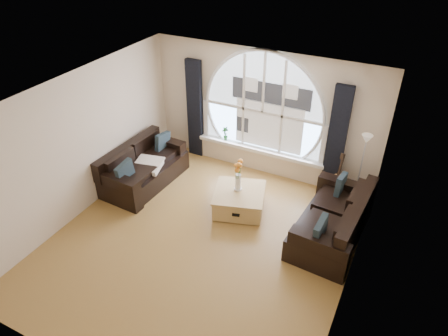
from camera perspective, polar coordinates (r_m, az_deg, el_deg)
ground at (r=7.46m, az=-3.15°, el=-10.18°), size 5.00×5.50×0.01m
ceiling at (r=5.95m, az=-3.94°, el=9.12°), size 5.00×5.50×0.01m
wall_back at (r=8.77m, az=5.47°, el=7.56°), size 5.00×0.01×2.70m
wall_front at (r=5.06m, az=-19.82°, el=-17.60°), size 5.00×0.01×2.70m
wall_left at (r=8.00m, az=-19.29°, el=3.04°), size 0.01×5.50×2.70m
wall_right at (r=6.00m, az=17.93°, el=-7.66°), size 0.01×5.50×2.70m
attic_slope at (r=5.46m, az=16.65°, el=1.17°), size 0.92×5.50×0.72m
arched_window at (r=8.63m, az=5.49°, el=9.13°), size 2.60×0.06×2.15m
window_sill at (r=9.08m, az=4.96°, el=2.53°), size 2.90×0.22×0.08m
window_frame at (r=8.61m, az=5.42°, el=9.06°), size 2.76×0.08×2.15m
neighbor_house at (r=8.62m, az=6.34°, el=8.14°), size 1.70×0.02×1.50m
curtain_left at (r=9.39m, az=-4.04°, el=8.08°), size 0.35×0.12×2.30m
curtain_right at (r=8.39m, az=15.28°, el=3.67°), size 0.35×0.12×2.30m
sofa_left at (r=8.83m, az=-10.95°, el=0.18°), size 1.07×1.96×0.85m
sofa_right at (r=7.54m, az=14.66°, el=-6.90°), size 1.13×2.04×0.88m
coffee_chest at (r=8.02m, az=2.11°, el=-4.40°), size 1.19×1.19×0.47m
throw_blanket at (r=8.68m, az=-10.43°, el=0.42°), size 0.65×0.65×0.10m
vase_flowers at (r=7.74m, az=1.99°, el=-0.64°), size 0.24×0.24×0.70m
floor_lamp at (r=8.17m, az=18.23°, el=-0.60°), size 0.24×0.24×1.60m
guitar at (r=8.53m, az=15.67°, el=-0.78°), size 0.42×0.35×1.06m
potted_plant at (r=9.28m, az=0.19°, el=4.79°), size 0.20×0.17×0.32m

